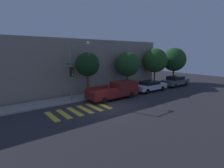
# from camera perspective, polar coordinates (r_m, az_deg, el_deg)

# --- Properties ---
(ground_plane) EXTENTS (60.00, 60.00, 0.00)m
(ground_plane) POSITION_cam_1_polar(r_m,az_deg,el_deg) (15.85, -0.93, -7.55)
(ground_plane) COLOR #2D2B30
(sidewalk) EXTENTS (26.00, 2.39, 0.14)m
(sidewalk) POSITION_cam_1_polar(r_m,az_deg,el_deg) (19.40, -8.72, -4.11)
(sidewalk) COLOR gray
(sidewalk) RESTS_ON ground
(building_row) EXTENTS (26.00, 6.00, 6.38)m
(building_row) POSITION_cam_1_polar(r_m,az_deg,el_deg) (23.00, -14.50, 5.81)
(building_row) COLOR gray
(building_row) RESTS_ON ground
(crosswalk) EXTENTS (5.20, 2.60, 0.00)m
(crosswalk) POSITION_cam_1_polar(r_m,az_deg,el_deg) (15.24, -10.45, -8.45)
(crosswalk) COLOR gold
(crosswalk) RESTS_ON ground
(traffic_light_pole) EXTENTS (2.49, 0.56, 6.00)m
(traffic_light_pole) POSITION_cam_1_polar(r_m,az_deg,el_deg) (17.22, -11.93, 6.38)
(traffic_light_pole) COLOR slate
(traffic_light_pole) RESTS_ON ground
(pickup_truck) EXTENTS (5.67, 2.08, 1.70)m
(pickup_truck) POSITION_cam_1_polar(r_m,az_deg,el_deg) (18.65, 1.14, -2.08)
(pickup_truck) COLOR maroon
(pickup_truck) RESTS_ON ground
(sedan_near_corner) EXTENTS (4.61, 1.78, 1.33)m
(sedan_near_corner) POSITION_cam_1_polar(r_m,az_deg,el_deg) (22.53, 12.32, -0.54)
(sedan_near_corner) COLOR silver
(sedan_near_corner) RESTS_ON ground
(sedan_middle) EXTENTS (4.39, 1.86, 1.48)m
(sedan_middle) POSITION_cam_1_polar(r_m,az_deg,el_deg) (27.00, 20.06, 0.98)
(sedan_middle) COLOR #4C5156
(sedan_middle) RESTS_ON ground
(tree_near_corner) EXTENTS (2.59, 2.59, 4.88)m
(tree_near_corner) POSITION_cam_1_polar(r_m,az_deg,el_deg) (18.98, -8.02, 6.26)
(tree_near_corner) COLOR brown
(tree_near_corner) RESTS_ON ground
(tree_midblock) EXTENTS (3.12, 3.12, 4.93)m
(tree_midblock) POSITION_cam_1_polar(r_m,az_deg,el_deg) (22.43, 5.10, 6.44)
(tree_midblock) COLOR brown
(tree_midblock) RESTS_ON ground
(tree_far_end) EXTENTS (3.48, 3.48, 5.43)m
(tree_far_end) POSITION_cam_1_polar(r_m,az_deg,el_deg) (26.39, 13.89, 7.46)
(tree_far_end) COLOR brown
(tree_far_end) RESTS_ON ground
(tree_behind_truck) EXTENTS (3.74, 3.74, 5.58)m
(tree_behind_truck) POSITION_cam_1_polar(r_m,az_deg,el_deg) (30.26, 19.62, 7.50)
(tree_behind_truck) COLOR brown
(tree_behind_truck) RESTS_ON ground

